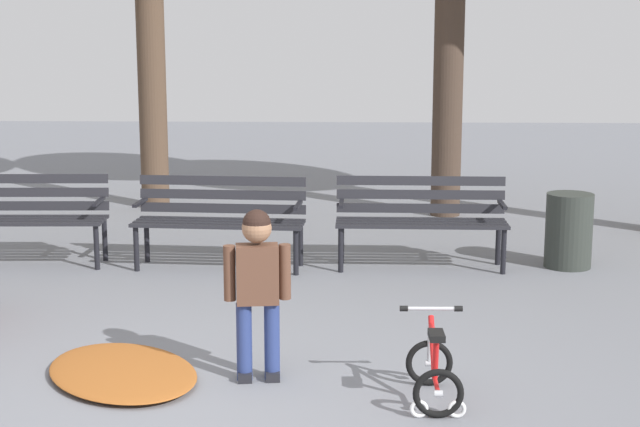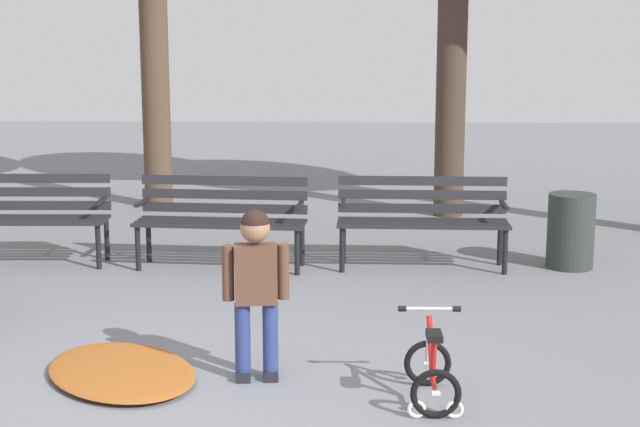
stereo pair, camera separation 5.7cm
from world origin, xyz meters
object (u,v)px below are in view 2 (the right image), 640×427
object	(u,v)px
kids_bicycle	(432,370)
child_standing	(256,280)
trash_bin	(571,231)
park_bench_right	(422,214)
park_bench_far_left	(25,211)
park_bench_left	(222,214)

from	to	relation	value
kids_bicycle	child_standing	bearing A→B (deg)	162.88
trash_bin	park_bench_right	bearing A→B (deg)	-178.67
park_bench_far_left	park_bench_left	distance (m)	1.91
park_bench_far_left	child_standing	bearing A→B (deg)	-50.09
park_bench_far_left	park_bench_left	size ratio (longest dim) A/B	0.99
park_bench_right	child_standing	size ratio (longest dim) A/B	1.43
park_bench_left	park_bench_right	bearing A→B (deg)	1.93
child_standing	trash_bin	distance (m)	4.08
trash_bin	kids_bicycle	bearing A→B (deg)	-114.32
park_bench_far_left	trash_bin	distance (m)	5.21
trash_bin	child_standing	bearing A→B (deg)	-130.63
park_bench_far_left	child_standing	xyz separation A→B (m)	(2.56, -3.06, 0.15)
park_bench_left	child_standing	bearing A→B (deg)	-77.79
park_bench_far_left	kids_bicycle	xyz separation A→B (m)	(3.66, -3.40, -0.31)
park_bench_far_left	park_bench_right	distance (m)	3.80
park_bench_right	kids_bicycle	world-z (taller)	park_bench_right
kids_bicycle	trash_bin	size ratio (longest dim) A/B	0.80
park_bench_left	park_bench_right	distance (m)	1.90
park_bench_left	park_bench_far_left	bearing A→B (deg)	178.06
kids_bicycle	park_bench_right	bearing A→B (deg)	87.51
park_bench_left	kids_bicycle	xyz separation A→B (m)	(1.75, -3.33, -0.31)
park_bench_right	park_bench_left	bearing A→B (deg)	-178.07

